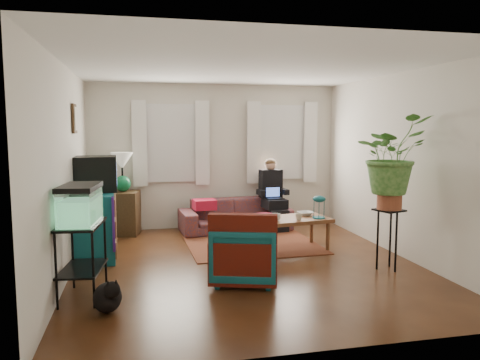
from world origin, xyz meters
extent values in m
cube|color=#4F2B14|center=(0.00, 0.00, 0.00)|extent=(4.50, 5.00, 0.01)
cube|color=white|center=(0.00, 0.00, 2.60)|extent=(4.50, 5.00, 0.01)
cube|color=silver|center=(0.00, 2.50, 1.30)|extent=(4.50, 0.01, 2.60)
cube|color=silver|center=(0.00, -2.50, 1.30)|extent=(4.50, 0.01, 2.60)
cube|color=silver|center=(-2.25, 0.00, 1.30)|extent=(0.01, 5.00, 2.60)
cube|color=silver|center=(2.25, 0.00, 1.30)|extent=(0.01, 5.00, 2.60)
cube|color=white|center=(-0.80, 2.48, 1.55)|extent=(1.08, 0.04, 1.38)
cube|color=white|center=(1.25, 2.48, 1.55)|extent=(1.08, 0.04, 1.38)
cube|color=white|center=(-0.80, 2.40, 1.55)|extent=(1.36, 0.06, 1.50)
cube|color=white|center=(1.25, 2.40, 1.55)|extent=(1.36, 0.06, 1.50)
cube|color=#3D2616|center=(-2.21, 0.85, 1.95)|extent=(0.04, 0.32, 0.40)
cube|color=brown|center=(0.33, 0.98, 0.01)|extent=(2.04, 1.65, 0.01)
imported|color=brown|center=(0.28, 2.05, 0.38)|extent=(1.99, 0.92, 0.76)
cube|color=#422A18|center=(-1.65, 2.20, 0.37)|extent=(0.59, 0.59, 0.74)
cube|color=#127171|center=(-1.99, 0.82, 0.47)|extent=(0.55, 1.05, 0.93)
cube|color=black|center=(-1.97, 0.92, 1.18)|extent=(0.59, 0.54, 0.50)
cube|color=black|center=(-2.00, -0.80, 0.41)|extent=(0.49, 0.77, 0.81)
cube|color=#7FD899|center=(-2.00, -0.80, 1.03)|extent=(0.44, 0.70, 0.43)
ellipsoid|color=black|center=(-1.72, -1.27, 0.18)|extent=(0.40, 0.50, 0.37)
imported|color=#135C74|center=(-0.17, -0.64, 0.39)|extent=(0.93, 0.90, 0.77)
cube|color=#9E0A0A|center=(-0.26, -0.93, 0.55)|extent=(0.79, 0.40, 0.64)
cube|color=brown|center=(0.80, 0.60, 0.24)|extent=(1.26, 0.80, 0.49)
imported|color=white|center=(0.55, 0.46, 0.54)|extent=(0.15, 0.15, 0.10)
imported|color=beige|center=(0.88, 0.42, 0.54)|extent=(0.12, 0.12, 0.10)
imported|color=white|center=(1.10, 0.75, 0.52)|extent=(0.26, 0.26, 0.06)
cylinder|color=#B21414|center=(0.46, 0.71, 0.51)|extent=(0.41, 0.41, 0.04)
cube|color=black|center=(1.74, -0.59, 0.39)|extent=(0.42, 0.42, 0.79)
imported|color=#599947|center=(1.74, -0.59, 1.34)|extent=(1.09, 1.01, 1.00)
camera|label=1|loc=(-1.40, -5.94, 1.84)|focal=35.00mm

